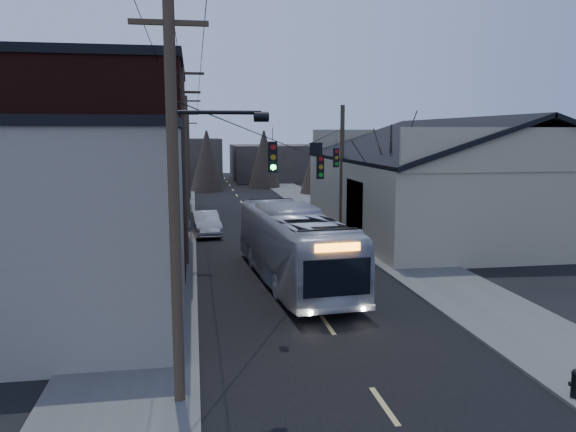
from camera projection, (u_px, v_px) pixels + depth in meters
name	position (u px, v px, depth m)	size (l,w,h in m)	color
road_surface	(257.00, 225.00, 41.23)	(9.00, 110.00, 0.02)	black
sidewalk_left	(167.00, 227.00, 40.15)	(4.00, 110.00, 0.12)	#474744
sidewalk_right	(343.00, 222.00, 42.28)	(4.00, 110.00, 0.12)	#474744
building_clapboard	(60.00, 230.00, 18.75)	(8.00, 8.00, 7.00)	#6D685A
building_brick	(87.00, 166.00, 29.10)	(10.00, 12.00, 10.00)	black
building_left_far	(131.00, 173.00, 45.01)	(9.00, 14.00, 7.00)	#342F29
warehouse	(456.00, 193.00, 38.08)	(16.16, 20.60, 7.73)	gray
building_far_left	(182.00, 161.00, 73.95)	(10.00, 12.00, 6.00)	#342F29
building_far_right	(274.00, 162.00, 81.03)	(12.00, 14.00, 5.00)	#342F29
bare_tree	(390.00, 188.00, 32.01)	(0.40, 0.40, 7.20)	black
utility_lines	(217.00, 162.00, 34.28)	(11.24, 45.28, 10.50)	#382B1E
bus	(293.00, 246.00, 25.22)	(2.84, 12.14, 3.38)	#B2B5BE
parked_car	(206.00, 223.00, 37.22)	(1.65, 4.72, 1.56)	#B2B4BB
fire_hydrant	(576.00, 382.00, 14.09)	(0.36, 0.25, 0.74)	black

